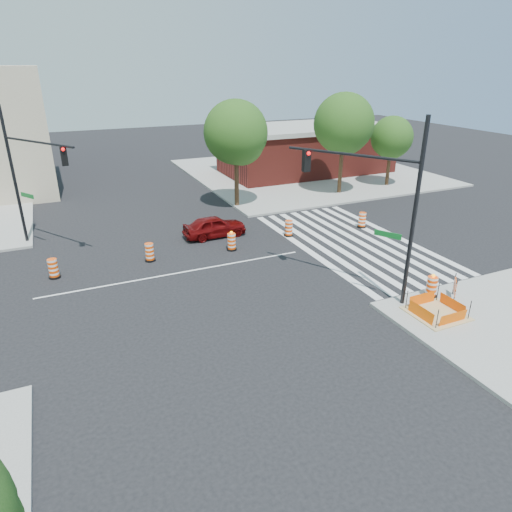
{
  "coord_description": "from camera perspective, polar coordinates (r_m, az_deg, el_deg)",
  "views": [
    {
      "loc": [
        -5.19,
        -21.5,
        10.2
      ],
      "look_at": [
        3.31,
        -2.6,
        1.4
      ],
      "focal_mm": 32.0,
      "sensor_mm": 36.0,
      "label": 1
    }
  ],
  "objects": [
    {
      "name": "signal_pole_nw",
      "position": [
        28.67,
        -26.6,
        9.97
      ],
      "size": [
        3.38,
        5.16,
        7.99
      ],
      "rotation": [
        0.0,
        0.0,
        -1.0
      ],
      "color": "black",
      "rests_on": "ground"
    },
    {
      "name": "tree_north_c",
      "position": [
        34.15,
        -2.48,
        14.75
      ],
      "size": [
        4.65,
        4.65,
        7.9
      ],
      "color": "#382314",
      "rests_on": "ground"
    },
    {
      "name": "median_drum_3",
      "position": [
        26.81,
        -3.07,
        1.74
      ],
      "size": [
        0.6,
        0.6,
        1.18
      ],
      "color": "black",
      "rests_on": "ground"
    },
    {
      "name": "brick_storefront",
      "position": [
        46.47,
        6.28,
        13.11
      ],
      "size": [
        16.5,
        8.5,
        4.6
      ],
      "color": "maroon",
      "rests_on": "ground"
    },
    {
      "name": "median_drum_4",
      "position": [
        29.06,
        4.11,
        3.41
      ],
      "size": [
        0.6,
        0.6,
        1.02
      ],
      "color": "black",
      "rests_on": "ground"
    },
    {
      "name": "median_drum_5",
      "position": [
        31.38,
        13.13,
        4.35
      ],
      "size": [
        0.6,
        0.6,
        1.02
      ],
      "color": "black",
      "rests_on": "ground"
    },
    {
      "name": "median_drum_2",
      "position": [
        25.97,
        -13.15,
        0.39
      ],
      "size": [
        0.6,
        0.6,
        1.02
      ],
      "color": "black",
      "rests_on": "ground"
    },
    {
      "name": "pit_drum",
      "position": [
        22.62,
        21.09,
        -3.68
      ],
      "size": [
        0.59,
        0.59,
        1.16
      ],
      "color": "black",
      "rests_on": "ground"
    },
    {
      "name": "red_coupe",
      "position": [
        28.96,
        -5.21,
        3.71
      ],
      "size": [
        4.01,
        1.71,
        1.35
      ],
      "primitive_type": "imported",
      "rotation": [
        0.0,
        0.0,
        1.6
      ],
      "color": "#5C0708",
      "rests_on": "ground"
    },
    {
      "name": "lane_centerline",
      "position": [
        24.35,
        -9.66,
        -2.09
      ],
      "size": [
        14.0,
        0.12,
        0.01
      ],
      "primitive_type": "cube",
      "color": "silver",
      "rests_on": "ground"
    },
    {
      "name": "ground",
      "position": [
        24.35,
        -9.66,
        -2.1
      ],
      "size": [
        120.0,
        120.0,
        0.0
      ],
      "primitive_type": "plane",
      "color": "black",
      "rests_on": "ground"
    },
    {
      "name": "median_drum_1",
      "position": [
        25.5,
        -23.99,
        -1.51
      ],
      "size": [
        0.6,
        0.6,
        1.02
      ],
      "color": "black",
      "rests_on": "ground"
    },
    {
      "name": "sidewalk_ne",
      "position": [
        46.91,
        6.17,
        10.41
      ],
      "size": [
        22.0,
        22.0,
        0.15
      ],
      "primitive_type": "cube",
      "color": "gray",
      "rests_on": "ground"
    },
    {
      "name": "tree_north_d",
      "position": [
        38.42,
        10.93,
        15.56
      ],
      "size": [
        4.8,
        4.8,
        8.16
      ],
      "color": "#382314",
      "rests_on": "ground"
    },
    {
      "name": "signal_pole_se",
      "position": [
        20.57,
        14.87,
        7.7
      ],
      "size": [
        3.3,
        5.42,
        8.22
      ],
      "rotation": [
        0.0,
        0.0,
        2.11
      ],
      "color": "black",
      "rests_on": "ground"
    },
    {
      "name": "crosswalk_east",
      "position": [
        28.75,
        11.86,
        1.73
      ],
      "size": [
        6.75,
        13.5,
        0.01
      ],
      "color": "silver",
      "rests_on": "ground"
    },
    {
      "name": "barricade",
      "position": [
        22.82,
        23.62,
        -3.52
      ],
      "size": [
        0.67,
        0.71,
        1.1
      ],
      "rotation": [
        0.0,
        0.0,
        0.82
      ],
      "color": "#FF4905",
      "rests_on": "ground"
    },
    {
      "name": "excavation_pit",
      "position": [
        21.38,
        21.6,
        -6.59
      ],
      "size": [
        2.2,
        2.2,
        0.9
      ],
      "color": "tan",
      "rests_on": "ground"
    },
    {
      "name": "tree_north_e",
      "position": [
        42.19,
        16.6,
        13.77
      ],
      "size": [
        3.59,
        3.59,
        6.1
      ],
      "color": "#382314",
      "rests_on": "ground"
    }
  ]
}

